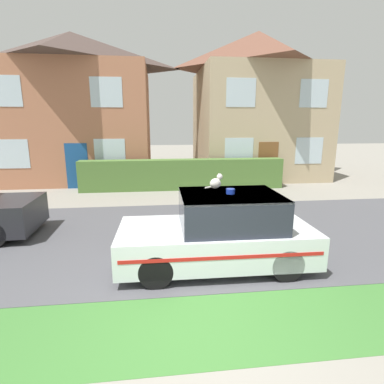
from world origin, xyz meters
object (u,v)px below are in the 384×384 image
(police_car, at_px, (220,232))
(house_right, at_px, (256,105))
(cat, at_px, (216,182))
(house_left, at_px, (76,107))

(police_car, xyz_separation_m, house_right, (4.47, 11.59, 3.31))
(cat, xyz_separation_m, house_left, (-5.49, 11.54, 2.08))
(police_car, height_order, cat, cat)
(police_car, relative_size, house_left, 0.49)
(police_car, distance_m, house_right, 12.85)
(police_car, height_order, house_left, house_left)
(cat, height_order, house_left, house_left)
(police_car, relative_size, house_right, 0.51)
(house_left, distance_m, house_right, 10.04)
(police_car, relative_size, cat, 10.86)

